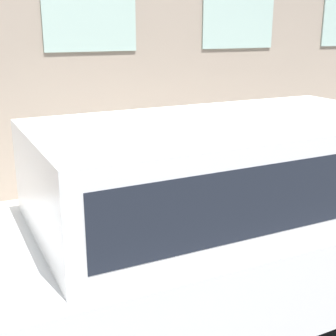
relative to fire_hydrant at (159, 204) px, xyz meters
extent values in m
plane|color=#2D2D30|center=(-0.53, 0.10, -0.61)|extent=(80.00, 80.00, 0.00)
cube|color=#B2ADA3|center=(0.83, 0.10, -0.53)|extent=(2.72, 60.00, 0.17)
cylinder|color=#2D7260|center=(0.00, 0.00, -0.42)|extent=(0.31, 0.31, 0.04)
cylinder|color=#2D7260|center=(0.00, 0.00, -0.07)|extent=(0.23, 0.23, 0.74)
sphere|color=#2C5D50|center=(0.00, 0.00, 0.30)|extent=(0.24, 0.24, 0.24)
cylinder|color=black|center=(0.00, 0.00, 0.37)|extent=(0.08, 0.08, 0.10)
cylinder|color=#2D7260|center=(0.00, -0.16, 0.02)|extent=(0.09, 0.10, 0.09)
cylinder|color=#2D7260|center=(0.00, 0.16, 0.02)|extent=(0.09, 0.10, 0.09)
cylinder|color=#998466|center=(0.32, -0.46, -0.07)|extent=(0.11, 0.11, 0.74)
cylinder|color=#998466|center=(0.47, -0.46, -0.07)|extent=(0.11, 0.11, 0.74)
cube|color=red|center=(0.39, -0.46, 0.57)|extent=(0.20, 0.14, 0.55)
cylinder|color=red|center=(0.25, -0.46, 0.59)|extent=(0.09, 0.09, 0.53)
cylinder|color=red|center=(0.54, -0.46, 0.59)|extent=(0.09, 0.09, 0.53)
sphere|color=tan|center=(0.39, -0.46, 0.97)|extent=(0.25, 0.25, 0.25)
cylinder|color=black|center=(-0.86, 1.94, -0.25)|extent=(0.24, 0.73, 0.73)
cylinder|color=black|center=(-0.86, -1.40, -0.25)|extent=(0.24, 0.73, 0.73)
cube|color=white|center=(-1.70, 0.27, 0.15)|extent=(1.91, 5.38, 0.80)
cube|color=white|center=(-1.70, 0.13, 0.96)|extent=(1.68, 3.34, 0.83)
cube|color=#1E232D|center=(-1.70, 0.13, 0.96)|extent=(1.69, 3.07, 0.53)
camera|label=1|loc=(-5.00, 2.35, 2.13)|focal=50.00mm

